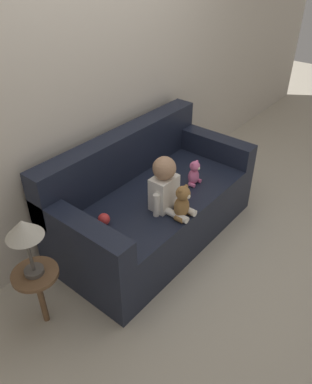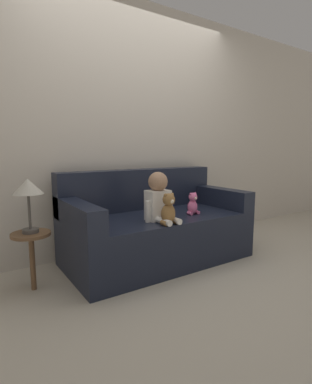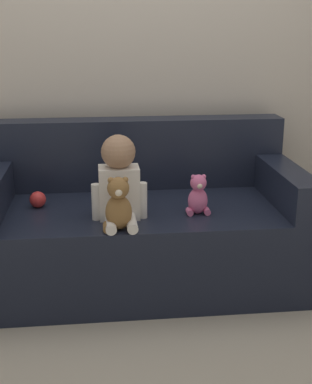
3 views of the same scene
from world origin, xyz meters
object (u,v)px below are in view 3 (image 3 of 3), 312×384
person_baby (119,181)px  plush_toy_side (198,195)px  toy_ball (38,199)px  teddy_bear_brown (119,205)px  couch (141,226)px

person_baby → plush_toy_side: person_baby is taller
plush_toy_side → toy_ball: (-0.84, 0.20, -0.06)m
plush_toy_side → toy_ball: plush_toy_side is taller
teddy_bear_brown → toy_ball: size_ratio=3.00×
couch → teddy_bear_brown: size_ratio=6.62×
teddy_bear_brown → plush_toy_side: 0.46m
couch → person_baby: person_baby is taller
person_baby → teddy_bear_brown: 0.18m
couch → teddy_bear_brown: 0.51m
plush_toy_side → teddy_bear_brown: bearing=-156.6°
person_baby → toy_ball: 0.50m
couch → toy_ball: couch is taller
person_baby → teddy_bear_brown: bearing=-93.9°
couch → teddy_bear_brown: (-0.14, -0.41, 0.27)m
person_baby → couch: bearing=63.2°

